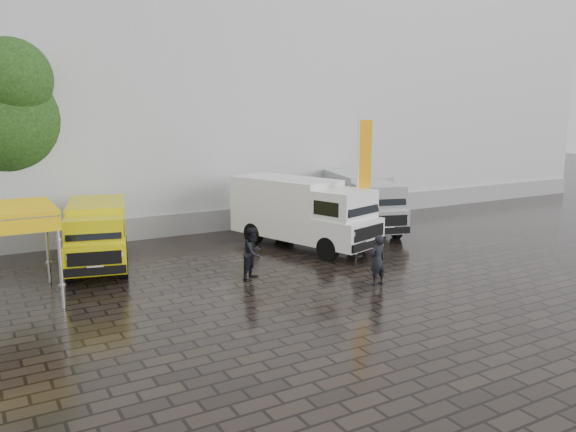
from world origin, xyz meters
The scene contains 10 objects.
ground centered at (0.00, 0.00, 0.00)m, with size 120.00×120.00×0.00m, color black.
exhibition_hall centered at (2.00, 16.00, 6.00)m, with size 44.00×16.00×12.00m, color silver.
hall_plinth centered at (2.00, 7.95, 0.50)m, with size 44.00×0.15×1.00m, color gray.
van_yellow centered at (-8.10, 4.14, 1.15)m, with size 1.92×5.00×2.31m, color #D6C90B, non-canonical shape.
van_white centered at (-0.13, 3.16, 1.40)m, with size 2.16×6.48×2.81m, color white, non-canonical shape.
van_silver centered at (4.07, 4.70, 1.32)m, with size 2.03×6.08×2.63m, color silver, non-canonical shape.
flagpole centered at (1.17, 1.00, 3.07)m, with size 0.88×0.50×5.44m.
wheelie_bin centered at (7.78, 7.46, 0.50)m, with size 0.60×0.60×0.99m, color black.
person_front centered at (-0.70, -2.41, 0.82)m, with size 0.60×0.39×1.64m, color black.
person_tent centered at (-3.87, 0.21, 0.88)m, with size 0.85×0.66×1.75m, color black.
Camera 1 is at (-11.89, -16.14, 5.49)m, focal length 35.00 mm.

